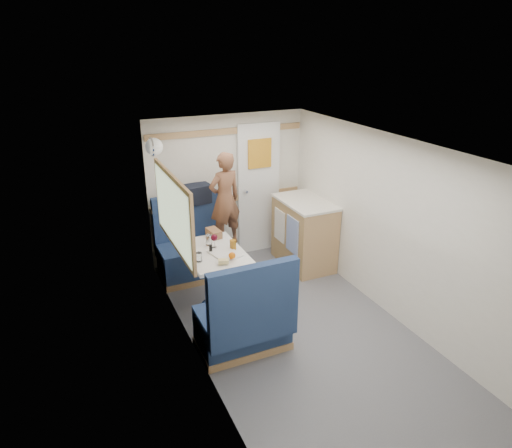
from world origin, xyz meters
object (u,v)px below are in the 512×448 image
dome_light (154,147)px  tumbler_right (209,240)px  bench_near (245,325)px  beer_glass (233,245)px  wine_glass (214,238)px  galley_counter (304,233)px  tray (225,253)px  orange_fruit (232,256)px  duffel_bag (192,195)px  tumbler_left (199,257)px  bread_loaf (214,233)px  person (225,199)px  dinette_table (215,264)px  cheese_block (224,261)px  bench_far (193,254)px  pepper_grinder (211,249)px

dome_light → tumbler_right: (0.39, -0.67, -0.97)m
bench_near → beer_glass: 0.97m
wine_glass → galley_counter: bearing=18.4°
tray → orange_fruit: (0.02, -0.17, 0.05)m
duffel_bag → tumbler_left: duffel_bag is taller
tray → beer_glass: bearing=31.7°
bench_near → bread_loaf: 1.33m
galley_counter → person: bearing=172.2°
tumbler_left → beer_glass: (0.44, 0.13, 0.00)m
orange_fruit → tumbler_right: bearing=101.8°
duffel_bag → wine_glass: (-0.07, -1.05, -0.18)m
dome_light → dinette_table: bearing=-65.4°
duffel_bag → cheese_block: 1.49m
bench_near → orange_fruit: bench_near is taller
duffel_bag → orange_fruit: duffel_bag is taller
duffel_bag → wine_glass: size_ratio=2.99×
dome_light → bread_loaf: (0.52, -0.48, -0.98)m
bench_far → galley_counter: bearing=-12.1°
cheese_block → wine_glass: wine_glass is taller
galley_counter → cheese_block: 1.75m
person → wine_glass: person is taller
dome_light → beer_glass: size_ratio=1.79×
dinette_table → bench_far: bench_far is taller
wine_glass → orange_fruit: bearing=-79.0°
bench_far → dome_light: (-0.39, -0.01, 1.45)m
cheese_block → person: bearing=68.3°
bench_near → tumbler_left: bearing=108.0°
wine_glass → bread_loaf: 0.33m
beer_glass → tumbler_left: bearing=-163.5°
bench_near → galley_counter: size_ratio=1.14×
wine_glass → bench_near: bearing=-91.9°
tumbler_right → galley_counter: bearing=14.0°
tumbler_right → orange_fruit: bearing=-78.2°
duffel_bag → bread_loaf: (0.03, -0.75, -0.25)m
bread_loaf → galley_counter: bearing=7.5°
bench_near → orange_fruit: (0.10, 0.57, 0.47)m
dome_light → duffel_bag: bearing=29.0°
beer_glass → bread_loaf: size_ratio=0.50×
bench_near → tray: (0.08, 0.74, 0.43)m
tumbler_right → beer_glass: bearing=-47.3°
dome_light → tumbler_right: bearing=-59.5°
bench_far → person: person is taller
orange_fruit → tumbler_right: tumbler_right is taller
person → orange_fruit: person is taller
dinette_table → duffel_bag: (0.10, 1.12, 0.45)m
wine_glass → duffel_bag: bearing=86.4°
beer_glass → pepper_grinder: beer_glass is taller
person → beer_glass: person is taller
tumbler_left → bread_loaf: tumbler_left is taller
tumbler_left → bread_loaf: (0.36, 0.55, -0.00)m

